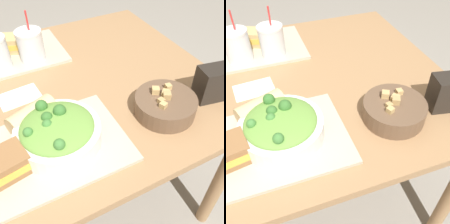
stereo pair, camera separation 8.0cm
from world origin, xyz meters
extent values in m
plane|color=gray|center=(0.00, 0.00, 0.00)|extent=(12.00, 12.00, 0.00)
cube|color=#A37A51|center=(0.00, 0.00, 0.75)|extent=(1.41, 1.00, 0.03)
cylinder|color=#A37A51|center=(0.64, 0.44, 0.37)|extent=(0.06, 0.06, 0.73)
cube|color=#BCB29E|center=(0.00, -0.27, 0.77)|extent=(0.42, 0.31, 0.01)
cube|color=#BCB29E|center=(0.01, 0.30, 0.77)|extent=(0.42, 0.31, 0.01)
cylinder|color=white|center=(0.02, -0.26, 0.81)|extent=(0.25, 0.25, 0.06)
ellipsoid|color=#6B9E42|center=(0.02, -0.26, 0.84)|extent=(0.21, 0.21, 0.04)
sphere|color=#427F38|center=(-0.05, -0.26, 0.86)|extent=(0.03, 0.03, 0.03)
sphere|color=#427F38|center=(0.01, -0.34, 0.86)|extent=(0.03, 0.03, 0.03)
sphere|color=#38702D|center=(0.01, -0.23, 0.86)|extent=(0.03, 0.03, 0.03)
sphere|color=#427F38|center=(0.00, -0.26, 0.86)|extent=(0.03, 0.03, 0.03)
sphere|color=#38702D|center=(0.05, -0.23, 0.86)|extent=(0.04, 0.04, 0.04)
sphere|color=#38702D|center=(0.01, -0.18, 0.86)|extent=(0.04, 0.04, 0.04)
cube|color=beige|center=(0.05, -0.27, 0.85)|extent=(0.05, 0.04, 0.01)
cube|color=beige|center=(0.06, -0.30, 0.85)|extent=(0.05, 0.05, 0.01)
cylinder|color=brown|center=(0.38, -0.29, 0.80)|extent=(0.20, 0.20, 0.06)
cylinder|color=#4C2814|center=(0.38, -0.29, 0.82)|extent=(0.18, 0.18, 0.01)
cube|color=tan|center=(0.38, -0.28, 0.83)|extent=(0.03, 0.03, 0.02)
cube|color=tan|center=(0.35, -0.30, 0.83)|extent=(0.02, 0.02, 0.02)
cube|color=tan|center=(0.34, -0.32, 0.83)|extent=(0.03, 0.03, 0.02)
cube|color=tan|center=(0.36, -0.25, 0.84)|extent=(0.03, 0.03, 0.02)
cube|color=tan|center=(0.41, -0.25, 0.83)|extent=(0.02, 0.02, 0.02)
cube|color=tan|center=(0.38, -0.29, 0.84)|extent=(0.03, 0.03, 0.02)
cube|color=olive|center=(-0.13, -0.30, 0.79)|extent=(0.13, 0.11, 0.02)
cube|color=#EFB742|center=(-0.13, -0.30, 0.81)|extent=(0.13, 0.11, 0.02)
cylinder|color=#DBBC84|center=(-0.02, -0.16, 0.81)|extent=(0.17, 0.13, 0.07)
cylinder|color=beige|center=(0.04, -0.13, 0.81)|extent=(0.03, 0.06, 0.07)
cube|color=tan|center=(0.00, 0.34, 0.79)|extent=(0.14, 0.12, 0.02)
cube|color=#EFB742|center=(0.00, 0.34, 0.81)|extent=(0.15, 0.13, 0.02)
cube|color=tan|center=(0.00, 0.34, 0.83)|extent=(0.14, 0.12, 0.02)
cylinder|color=silver|center=(-0.06, 0.22, 0.84)|extent=(0.10, 0.10, 0.12)
cylinder|color=black|center=(-0.06, 0.22, 0.83)|extent=(0.09, 0.09, 0.10)
cylinder|color=white|center=(-0.06, 0.22, 0.90)|extent=(0.11, 0.11, 0.01)
cylinder|color=red|center=(-0.05, 0.22, 0.94)|extent=(0.01, 0.02, 0.09)
cylinder|color=silver|center=(0.08, 0.22, 0.84)|extent=(0.10, 0.10, 0.12)
cylinder|color=maroon|center=(0.08, 0.22, 0.83)|extent=(0.09, 0.09, 0.10)
cylinder|color=white|center=(0.08, 0.22, 0.90)|extent=(0.11, 0.11, 0.01)
cylinder|color=red|center=(0.09, 0.22, 0.94)|extent=(0.01, 0.02, 0.09)
cube|color=#28231E|center=(0.58, -0.30, 0.83)|extent=(0.14, 0.10, 0.12)
cube|color=white|center=(-0.03, 0.01, 0.77)|extent=(0.15, 0.11, 0.00)
camera|label=1|loc=(-0.07, -0.78, 1.37)|focal=42.00mm
camera|label=2|loc=(0.00, -0.81, 1.37)|focal=42.00mm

